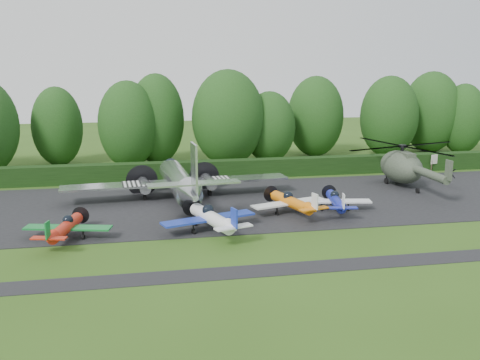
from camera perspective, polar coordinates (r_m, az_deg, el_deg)
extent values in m
plane|color=#2C4C15|center=(39.03, 0.04, -6.41)|extent=(160.00, 160.00, 0.00)
cube|color=black|center=(48.46, -2.13, -2.61)|extent=(70.00, 18.00, 0.01)
cube|color=black|center=(33.52, 1.95, -9.69)|extent=(70.00, 2.00, 0.00)
cube|color=black|center=(59.05, -3.69, 0.15)|extent=(90.00, 1.60, 2.00)
cylinder|color=silver|center=(49.53, -6.51, -0.17)|extent=(2.22, 11.59, 2.22)
cone|color=silver|center=(55.86, -6.99, 1.28)|extent=(2.22, 1.45, 2.22)
cone|color=silver|center=(42.67, -5.85, -1.56)|extent=(2.22, 2.90, 2.22)
sphere|color=black|center=(54.86, -6.94, 1.59)|extent=(1.45, 1.45, 1.45)
cube|color=silver|center=(50.53, -6.58, -0.25)|extent=(21.24, 2.32, 0.21)
cube|color=white|center=(50.41, -10.97, -0.30)|extent=(2.51, 2.41, 0.05)
cube|color=white|center=(50.90, -2.25, 0.05)|extent=(2.51, 2.41, 0.05)
cylinder|color=silver|center=(51.05, -10.08, -0.51)|extent=(1.06, 3.09, 1.06)
cylinder|color=silver|center=(51.44, -3.19, -0.23)|extent=(1.06, 3.09, 1.06)
cylinder|color=black|center=(53.17, -10.11, 0.01)|extent=(3.09, 0.03, 3.09)
cylinder|color=black|center=(53.54, -3.49, 0.28)|extent=(3.09, 0.03, 3.09)
cube|color=silver|center=(41.67, -5.79, -0.41)|extent=(7.24, 1.35, 0.14)
cube|color=silver|center=(41.11, -5.80, 1.34)|extent=(0.17, 2.12, 3.67)
cylinder|color=black|center=(50.92, -10.03, -1.77)|extent=(0.24, 0.87, 0.87)
cylinder|color=black|center=(51.31, -3.12, -1.48)|extent=(0.24, 0.87, 0.87)
cylinder|color=black|center=(42.14, -5.65, -4.77)|extent=(0.17, 0.42, 0.42)
cylinder|color=red|center=(40.53, -18.11, -4.85)|extent=(0.87, 4.96, 0.87)
sphere|color=black|center=(40.93, -18.06, -4.09)|extent=(0.76, 0.76, 0.76)
cube|color=#11722C|center=(40.99, -18.02, -4.85)|extent=(6.31, 1.17, 0.13)
cube|color=red|center=(37.66, -18.70, -5.87)|extent=(2.34, 0.63, 0.09)
cube|color=#11722C|center=(37.40, -18.79, -5.06)|extent=(0.09, 0.72, 1.17)
cylinder|color=black|center=(43.57, -17.59, -3.61)|extent=(1.35, 0.02, 1.35)
cylinder|color=black|center=(41.21, -19.61, -5.89)|extent=(0.13, 0.40, 0.40)
cylinder|color=black|center=(40.89, -16.35, -5.80)|extent=(0.13, 0.40, 0.40)
cylinder|color=black|center=(42.99, -17.65, -5.01)|extent=(0.11, 0.36, 0.36)
cylinder|color=white|center=(40.28, -3.04, -4.08)|extent=(1.01, 5.81, 1.01)
sphere|color=black|center=(40.75, -3.16, -3.19)|extent=(0.89, 0.89, 0.89)
cube|color=#1B32A7|center=(40.83, -3.13, -4.08)|extent=(7.39, 1.37, 0.15)
cube|color=white|center=(36.91, -2.33, -5.22)|extent=(2.74, 0.74, 0.11)
cube|color=#1B32A7|center=(36.60, -2.32, -4.25)|extent=(0.11, 0.84, 1.37)
cylinder|color=black|center=(43.86, -3.68, -2.70)|extent=(1.58, 0.02, 1.58)
cylinder|color=black|center=(40.73, -5.00, -5.36)|extent=(0.15, 0.46, 0.46)
cylinder|color=black|center=(41.06, -1.18, -5.16)|extent=(0.15, 0.46, 0.46)
cylinder|color=black|center=(43.17, -3.50, -4.31)|extent=(0.13, 0.42, 0.42)
cylinder|color=orange|center=(45.19, 5.53, -2.40)|extent=(0.93, 5.32, 0.93)
sphere|color=black|center=(45.62, 5.34, -1.68)|extent=(0.81, 0.81, 0.81)
cube|color=silver|center=(45.68, 5.36, -2.42)|extent=(6.76, 1.26, 0.14)
cube|color=orange|center=(42.18, 6.73, -3.18)|extent=(2.51, 0.68, 0.10)
cube|color=silver|center=(41.93, 6.79, -2.39)|extent=(0.10, 0.77, 1.26)
cylinder|color=black|center=(48.39, 4.42, -1.37)|extent=(1.45, 0.02, 1.45)
cylinder|color=black|center=(45.38, 3.88, -3.47)|extent=(0.14, 0.43, 0.43)
cylinder|color=black|center=(46.05, 6.91, -3.29)|extent=(0.14, 0.43, 0.43)
cylinder|color=black|center=(47.76, 4.68, -2.68)|extent=(0.12, 0.39, 0.39)
cylinder|color=navy|center=(46.49, 10.17, -2.22)|extent=(0.86, 4.91, 0.86)
sphere|color=black|center=(46.87, 9.96, -1.58)|extent=(0.75, 0.75, 0.75)
cube|color=silver|center=(46.92, 9.97, -2.24)|extent=(6.25, 1.16, 0.13)
cube|color=navy|center=(43.78, 11.53, -2.90)|extent=(2.32, 0.63, 0.09)
cube|color=silver|center=(43.55, 11.61, -2.19)|extent=(0.09, 0.71, 1.16)
cylinder|color=black|center=(49.37, 8.88, -1.30)|extent=(1.34, 0.02, 1.34)
cylinder|color=black|center=(46.56, 8.67, -3.19)|extent=(0.13, 0.39, 0.39)
cylinder|color=black|center=(47.35, 11.33, -3.02)|extent=(0.13, 0.39, 0.39)
cylinder|color=black|center=(48.80, 9.18, -2.49)|extent=(0.11, 0.36, 0.36)
ellipsoid|color=#333D2E|center=(57.73, 16.80, 1.36)|extent=(3.46, 6.35, 3.32)
cylinder|color=#333D2E|center=(53.37, 19.25, 0.67)|extent=(0.78, 6.66, 0.78)
cube|color=#333D2E|center=(50.29, 21.25, 0.98)|extent=(0.13, 1.00, 1.78)
cylinder|color=black|center=(57.44, 16.91, 2.99)|extent=(0.33, 0.33, 0.89)
cylinder|color=black|center=(57.36, 16.94, 3.48)|extent=(0.78, 0.78, 0.28)
cylinder|color=black|center=(57.36, 16.94, 3.48)|extent=(13.31, 13.31, 0.07)
cube|color=#333D2E|center=(56.73, 17.29, 2.45)|extent=(1.00, 2.22, 0.78)
ellipsoid|color=black|center=(59.26, 16.03, 1.80)|extent=(2.11, 2.11, 1.90)
cylinder|color=black|center=(58.34, 15.34, -0.10)|extent=(0.20, 0.62, 0.62)
cylinder|color=black|center=(59.33, 17.27, -0.02)|extent=(0.20, 0.62, 0.62)
cylinder|color=black|center=(55.03, 18.36, -1.11)|extent=(0.18, 0.53, 0.53)
cylinder|color=#3F3326|center=(66.84, 19.44, 1.50)|extent=(0.13, 0.13, 1.33)
cylinder|color=#3F3326|center=(68.55, 21.85, 1.57)|extent=(0.13, 0.13, 1.33)
cube|color=beige|center=(67.55, 20.71, 2.18)|extent=(3.54, 0.09, 1.11)
cylinder|color=black|center=(67.96, -8.78, 3.25)|extent=(0.70, 0.70, 3.68)
ellipsoid|color=#193A12|center=(67.46, -8.89, 6.43)|extent=(6.83, 6.83, 11.26)
cylinder|color=black|center=(68.29, 3.11, 3.12)|extent=(0.70, 0.70, 2.96)
ellipsoid|color=#193A12|center=(67.86, 3.14, 5.65)|extent=(6.57, 6.57, 9.04)
cylinder|color=black|center=(66.22, -11.71, 2.78)|extent=(0.70, 0.70, 3.43)
ellipsoid|color=#193A12|center=(65.73, -11.85, 5.81)|extent=(7.13, 7.13, 10.49)
cylinder|color=black|center=(66.35, -1.28, 3.24)|extent=(0.70, 0.70, 3.85)
ellipsoid|color=#193A12|center=(65.82, -1.30, 6.64)|extent=(8.91, 8.91, 11.76)
cylinder|color=black|center=(80.47, 19.51, 4.13)|extent=(0.70, 0.70, 3.71)
ellipsoid|color=#193A12|center=(80.04, 19.71, 6.82)|extent=(7.96, 7.96, 11.33)
cylinder|color=black|center=(80.93, 22.47, 3.75)|extent=(0.70, 0.70, 3.18)
ellipsoid|color=#193A12|center=(80.54, 22.66, 6.04)|extent=(6.03, 6.03, 9.71)
cylinder|color=black|center=(73.32, 7.96, 3.90)|extent=(0.70, 0.70, 3.53)
ellipsoid|color=#193A12|center=(72.87, 8.05, 6.72)|extent=(7.51, 7.51, 10.80)
cylinder|color=black|center=(69.74, -18.73, 2.76)|extent=(0.70, 0.70, 3.18)
ellipsoid|color=#193A12|center=(69.29, -18.92, 5.42)|extent=(6.09, 6.09, 9.72)
cylinder|color=black|center=(75.03, 15.45, 3.76)|extent=(0.70, 0.70, 3.55)
ellipsoid|color=#193A12|center=(74.58, 15.61, 6.53)|extent=(7.68, 7.68, 10.83)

